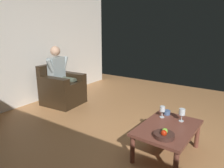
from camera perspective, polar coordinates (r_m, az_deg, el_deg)
ground_plane at (r=3.01m, az=11.49°, el=-18.42°), size 7.41×7.41×0.00m
wall_back at (r=4.66m, az=-26.08°, el=10.34°), size 5.97×0.06×2.76m
armchair at (r=4.77m, az=-13.33°, el=-1.34°), size 0.78×0.81×0.86m
person_seated at (r=4.69m, az=-13.61°, el=2.78°), size 0.63×0.58×1.26m
coffee_table at (r=2.90m, az=14.73°, el=-11.97°), size 0.96×0.68×0.41m
wine_glass_near at (r=3.09m, az=13.41°, el=-6.71°), size 0.07×0.07×0.16m
wine_glass_far at (r=3.03m, az=18.31°, el=-7.31°), size 0.08×0.08×0.18m
fruit_bowl at (r=2.59m, az=13.83°, el=-13.10°), size 0.24×0.24×0.11m
candle_jar at (r=3.23m, az=14.54°, el=-7.42°), size 0.10×0.10×0.06m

